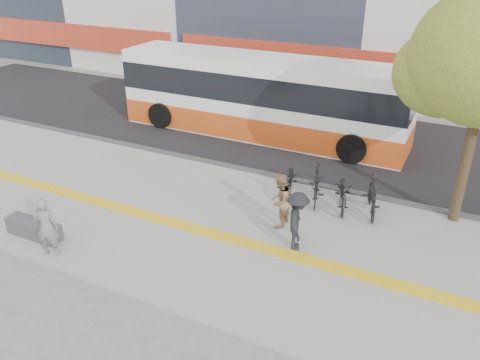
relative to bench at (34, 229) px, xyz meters
The scene contains 11 objects.
ground 2.88m from the bench, 24.78° to the left, with size 120.00×120.00×0.00m, color slate.
sidewalk 3.76m from the bench, 46.08° to the left, with size 40.00×7.00×0.08m, color gray.
tactile_strip 3.41m from the bench, 40.24° to the left, with size 40.00×0.45×0.01m, color gold.
street 10.53m from the bench, 75.70° to the left, with size 40.00×8.00×0.06m, color black.
curb 6.73m from the bench, 67.25° to the left, with size 40.00×0.25×0.14m, color #3E3E41.
bench is the anchor object (origin of this frame).
bus 10.00m from the bench, 77.60° to the left, with size 11.56×2.74×3.08m.
bicycle_row 8.22m from the bench, 39.27° to the left, with size 3.55×1.94×1.07m.
seated_woman 1.21m from the bench, 21.82° to the right, with size 0.57×0.37×1.56m, color black.
pedestrian_tan 6.52m from the bench, 31.35° to the left, with size 0.74×0.58×1.52m, color olive.
pedestrian_dark 6.88m from the bench, 22.23° to the left, with size 1.00×0.58×1.55m, color black.
Camera 1 is at (7.09, -8.42, 7.05)m, focal length 36.12 mm.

